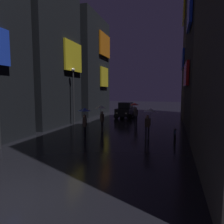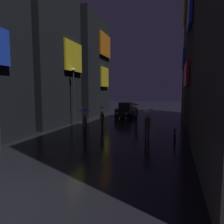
{
  "view_description": "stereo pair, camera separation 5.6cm",
  "coord_description": "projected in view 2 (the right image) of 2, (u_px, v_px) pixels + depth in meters",
  "views": [
    {
      "loc": [
        4.47,
        -4.38,
        3.29
      ],
      "look_at": [
        0.0,
        10.04,
        1.71
      ],
      "focal_mm": 32.0,
      "sensor_mm": 36.0,
      "label": 1
    },
    {
      "loc": [
        4.53,
        -4.36,
        3.29
      ],
      "look_at": [
        0.0,
        10.04,
        1.71
      ],
      "focal_mm": 32.0,
      "sensor_mm": 36.0,
      "label": 2
    }
  ],
  "objects": [
    {
      "name": "bicycle_parked_at_storefront",
      "position": [
        175.0,
        136.0,
        12.87
      ],
      "size": [
        0.16,
        1.82,
        0.96
      ],
      "color": "black",
      "rests_on": "ground"
    },
    {
      "name": "car_distant",
      "position": [
        126.0,
        110.0,
        24.82
      ],
      "size": [
        2.28,
        4.16,
        1.92
      ],
      "color": "black",
      "rests_on": "ground"
    },
    {
      "name": "building_left_mid",
      "position": [
        44.0,
        8.0,
        18.82
      ],
      "size": [
        4.25,
        7.08,
        22.14
      ],
      "color": "black",
      "rests_on": "ground"
    },
    {
      "name": "building_left_far",
      "position": [
        88.0,
        67.0,
        28.41
      ],
      "size": [
        4.25,
        8.36,
        13.52
      ],
      "color": "black",
      "rests_on": "ground"
    },
    {
      "name": "pedestrian_foreground_right_clear",
      "position": [
        101.0,
        111.0,
        16.22
      ],
      "size": [
        0.9,
        0.9,
        2.12
      ],
      "color": "#38332D",
      "rests_on": "ground"
    },
    {
      "name": "streetlamp_left_far",
      "position": [
        74.0,
        89.0,
        19.63
      ],
      "size": [
        0.36,
        0.36,
        5.54
      ],
      "color": "#2D2D33",
      "rests_on": "ground"
    },
    {
      "name": "ground_plane",
      "position": [
        9.0,
        204.0,
        5.83
      ],
      "size": [
        120.0,
        120.0,
        0.0
      ],
      "primitive_type": "plane",
      "color": "black"
    },
    {
      "name": "pedestrian_midstreet_centre_clear",
      "position": [
        149.0,
        115.0,
        13.56
      ],
      "size": [
        0.9,
        0.9,
        2.12
      ],
      "color": "#2D2D38",
      "rests_on": "ground"
    },
    {
      "name": "building_right_far",
      "position": [
        203.0,
        36.0,
        23.84
      ],
      "size": [
        4.25,
        8.82,
        19.67
      ],
      "color": "#33302D",
      "rests_on": "ground"
    },
    {
      "name": "pedestrian_far_right_blue",
      "position": [
        84.0,
        115.0,
        13.9
      ],
      "size": [
        0.9,
        0.9,
        2.12
      ],
      "color": "black",
      "rests_on": "ground"
    },
    {
      "name": "pedestrian_midstreet_left_red",
      "position": [
        135.0,
        107.0,
        19.89
      ],
      "size": [
        0.9,
        0.9,
        2.12
      ],
      "color": "black",
      "rests_on": "ground"
    }
  ]
}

